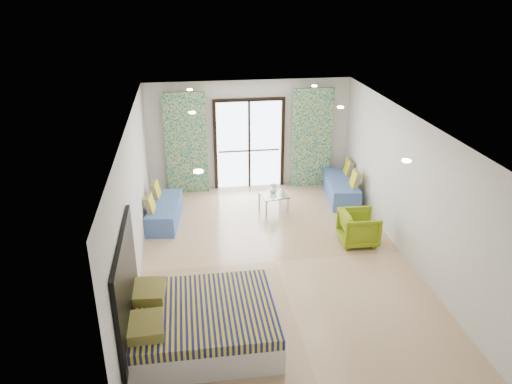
{
  "coord_description": "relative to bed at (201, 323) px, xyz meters",
  "views": [
    {
      "loc": [
        -1.52,
        -7.98,
        4.97
      ],
      "look_at": [
        -0.27,
        0.69,
        1.15
      ],
      "focal_mm": 35.0,
      "sensor_mm": 36.0,
      "label": 1
    }
  ],
  "objects": [
    {
      "name": "curtain_left",
      "position": [
        -0.07,
        5.6,
        0.94
      ],
      "size": [
        1.0,
        0.1,
        2.5
      ],
      "primitive_type": "cube",
      "color": "beige",
      "rests_on": "floor"
    },
    {
      "name": "downlight_d",
      "position": [
        2.88,
        3.03,
        2.36
      ],
      "size": [
        0.12,
        0.12,
        0.02
      ],
      "primitive_type": "cylinder",
      "color": "#FFE0B2",
      "rests_on": "ceiling"
    },
    {
      "name": "wall_front",
      "position": [
        1.48,
        -1.72,
        1.04
      ],
      "size": [
        5.0,
        0.01,
        2.7
      ],
      "primitive_type": null,
      "color": "silver",
      "rests_on": "ground"
    },
    {
      "name": "coffee_table",
      "position": [
        1.84,
        4.25,
        0.04
      ],
      "size": [
        0.68,
        0.68,
        0.68
      ],
      "rotation": [
        0.0,
        0.0,
        0.16
      ],
      "color": "silver",
      "rests_on": "floor"
    },
    {
      "name": "downlight_a",
      "position": [
        0.08,
        0.03,
        2.36
      ],
      "size": [
        0.12,
        0.12,
        0.02
      ],
      "primitive_type": "cylinder",
      "color": "#FFE0B2",
      "rests_on": "ceiling"
    },
    {
      "name": "vase",
      "position": [
        1.84,
        4.32,
        0.17
      ],
      "size": [
        0.21,
        0.22,
        0.18
      ],
      "primitive_type": "imported",
      "rotation": [
        0.0,
        0.0,
        -0.21
      ],
      "color": "white",
      "rests_on": "coffee_table"
    },
    {
      "name": "curtain_right",
      "position": [
        3.03,
        5.6,
        0.94
      ],
      "size": [
        1.0,
        0.1,
        2.5
      ],
      "primitive_type": "cube",
      "color": "beige",
      "rests_on": "floor"
    },
    {
      "name": "wall_right",
      "position": [
        3.98,
        2.03,
        1.04
      ],
      "size": [
        0.01,
        7.5,
        2.7
      ],
      "primitive_type": null,
      "color": "silver",
      "rests_on": "ground"
    },
    {
      "name": "balcony_door",
      "position": [
        1.48,
        5.75,
        0.95
      ],
      "size": [
        1.76,
        0.08,
        2.28
      ],
      "color": "black",
      "rests_on": "floor"
    },
    {
      "name": "wall_left",
      "position": [
        -1.02,
        2.03,
        1.04
      ],
      "size": [
        0.01,
        7.5,
        2.7
      ],
      "primitive_type": null,
      "color": "silver",
      "rests_on": "ground"
    },
    {
      "name": "bed",
      "position": [
        0.0,
        0.0,
        0.0
      ],
      "size": [
        2.13,
        1.74,
        0.74
      ],
      "color": "silver",
      "rests_on": "floor"
    },
    {
      "name": "ceiling",
      "position": [
        1.48,
        2.03,
        2.39
      ],
      "size": [
        5.0,
        7.5,
        0.01
      ],
      "primitive_type": null,
      "color": "silver",
      "rests_on": "ground"
    },
    {
      "name": "balcony_rail",
      "position": [
        1.48,
        5.76,
        0.64
      ],
      "size": [
        1.52,
        0.03,
        0.04
      ],
      "primitive_type": "cube",
      "color": "#595451",
      "rests_on": "balcony_door"
    },
    {
      "name": "armchair",
      "position": [
        3.26,
        2.5,
        0.06
      ],
      "size": [
        0.7,
        0.74,
        0.74
      ],
      "primitive_type": "imported",
      "rotation": [
        0.0,
        0.0,
        1.53
      ],
      "color": "olive",
      "rests_on": "floor"
    },
    {
      "name": "wall_back",
      "position": [
        1.48,
        5.78,
        1.04
      ],
      "size": [
        5.0,
        0.01,
        2.7
      ],
      "primitive_type": null,
      "color": "silver",
      "rests_on": "ground"
    },
    {
      "name": "headboard",
      "position": [
        -0.98,
        0.0,
        0.74
      ],
      "size": [
        0.06,
        2.1,
        1.5
      ],
      "primitive_type": "cube",
      "color": "black",
      "rests_on": "floor"
    },
    {
      "name": "downlight_b",
      "position": [
        2.88,
        0.03,
        2.36
      ],
      "size": [
        0.12,
        0.12,
        0.02
      ],
      "primitive_type": "cylinder",
      "color": "#FFE0B2",
      "rests_on": "ceiling"
    },
    {
      "name": "floor",
      "position": [
        1.48,
        2.03,
        -0.31
      ],
      "size": [
        5.0,
        7.5,
        0.01
      ],
      "primitive_type": null,
      "color": "tan",
      "rests_on": "ground"
    },
    {
      "name": "switch_plate",
      "position": [
        -0.99,
        1.25,
        0.74
      ],
      "size": [
        0.02,
        0.1,
        0.1
      ],
      "primitive_type": "cube",
      "color": "silver",
      "rests_on": "wall_left"
    },
    {
      "name": "daybed_left",
      "position": [
        -0.64,
        4.02,
        -0.06
      ],
      "size": [
        0.81,
        1.66,
        0.79
      ],
      "rotation": [
        0.0,
        0.0,
        -0.12
      ],
      "color": "#4462A2",
      "rests_on": "floor"
    },
    {
      "name": "daybed_right",
      "position": [
        3.59,
        4.72,
        -0.05
      ],
      "size": [
        0.85,
        1.75,
        0.83
      ],
      "rotation": [
        0.0,
        0.0,
        -0.12
      ],
      "color": "#4462A2",
      "rests_on": "floor"
    },
    {
      "name": "downlight_c",
      "position": [
        0.08,
        3.03,
        2.36
      ],
      "size": [
        0.12,
        0.12,
        0.02
      ],
      "primitive_type": "cylinder",
      "color": "#FFE0B2",
      "rests_on": "ceiling"
    },
    {
      "name": "downlight_f",
      "position": [
        2.88,
        5.03,
        2.36
      ],
      "size": [
        0.12,
        0.12,
        0.02
      ],
      "primitive_type": "cylinder",
      "color": "#FFE0B2",
      "rests_on": "ceiling"
    },
    {
      "name": "downlight_e",
      "position": [
        0.08,
        5.03,
        2.36
      ],
      "size": [
        0.12,
        0.12,
        0.02
      ],
      "primitive_type": "cylinder",
      "color": "#FFE0B2",
      "rests_on": "ceiling"
    }
  ]
}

